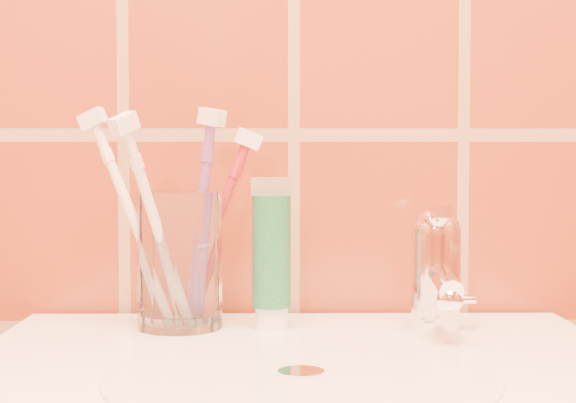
{
  "coord_description": "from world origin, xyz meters",
  "views": [
    {
      "loc": [
        -0.02,
        0.25,
        1.02
      ],
      "look_at": [
        -0.01,
        1.08,
        0.98
      ],
      "focal_mm": 55.0,
      "sensor_mm": 36.0,
      "label": 1
    }
  ],
  "objects": [
    {
      "name": "glass_tumbler",
      "position": [
        -0.11,
        1.11,
        0.92
      ],
      "size": [
        0.1,
        0.1,
        0.13
      ],
      "primitive_type": "cylinder",
      "rotation": [
        0.0,
        0.0,
        -0.17
      ],
      "color": "white",
      "rests_on": "pedestal_sink"
    },
    {
      "name": "toothbrush_2",
      "position": [
        -0.08,
        1.13,
        0.95
      ],
      "size": [
        0.13,
        0.11,
        0.2
      ],
      "primitive_type": null,
      "rotation": [
        0.37,
        0.0,
        1.78
      ],
      "color": "#A32228",
      "rests_on": "glass_tumbler"
    },
    {
      "name": "toothbrush_0",
      "position": [
        -0.16,
        1.11,
        0.96
      ],
      "size": [
        0.15,
        0.14,
        0.22
      ],
      "primitive_type": null,
      "rotation": [
        0.41,
        0.0,
        -1.82
      ],
      "color": "white",
      "rests_on": "glass_tumbler"
    },
    {
      "name": "toothbrush_3",
      "position": [
        -0.09,
        1.11,
        0.96
      ],
      "size": [
        0.09,
        0.09,
        0.22
      ],
      "primitive_type": null,
      "rotation": [
        0.16,
        0.0,
        0.95
      ],
      "color": "#7D489A",
      "rests_on": "glass_tumbler"
    },
    {
      "name": "toothbrush_1",
      "position": [
        -0.13,
        1.07,
        0.95
      ],
      "size": [
        0.16,
        0.17,
        0.23
      ],
      "primitive_type": null,
      "rotation": [
        0.38,
        0.0,
        -0.71
      ],
      "color": "silver",
      "rests_on": "glass_tumbler"
    },
    {
      "name": "toothpaste_tube",
      "position": [
        -0.02,
        1.1,
        0.92
      ],
      "size": [
        0.04,
        0.04,
        0.15
      ],
      "rotation": [
        0.0,
        0.0,
        0.22
      ],
      "color": "white",
      "rests_on": "pedestal_sink"
    },
    {
      "name": "faucet",
      "position": [
        0.14,
        1.09,
        0.91
      ],
      "size": [
        0.05,
        0.11,
        0.12
      ],
      "color": "white",
      "rests_on": "pedestal_sink"
    }
  ]
}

